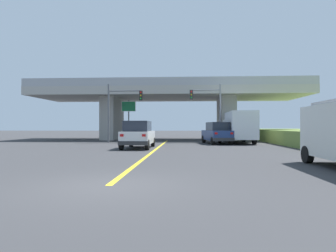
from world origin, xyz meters
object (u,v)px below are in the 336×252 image
at_px(box_truck, 239,127).
at_px(highway_sign, 129,110).
at_px(traffic_signal_farside, 120,105).
at_px(suv_crossing, 217,133).
at_px(suv_lead, 138,135).
at_px(traffic_signal_nearside, 210,105).

height_order(box_truck, highway_sign, highway_sign).
relative_size(traffic_signal_farside, highway_sign, 1.23).
height_order(suv_crossing, traffic_signal_farside, traffic_signal_farside).
xyz_separation_m(suv_lead, traffic_signal_nearside, (6.00, 8.10, 2.77)).
height_order(traffic_signal_nearside, highway_sign, traffic_signal_nearside).
bearing_deg(traffic_signal_farside, suv_lead, -67.59).
height_order(suv_lead, traffic_signal_nearside, traffic_signal_nearside).
xyz_separation_m(suv_lead, box_truck, (8.72, 7.31, 0.58)).
relative_size(suv_lead, suv_crossing, 0.97).
xyz_separation_m(suv_lead, traffic_signal_farside, (-3.04, 7.38, 2.74)).
relative_size(traffic_signal_nearside, traffic_signal_farside, 1.00).
height_order(suv_crossing, box_truck, box_truck).
bearing_deg(suv_crossing, box_truck, 20.07).
distance_m(box_truck, highway_sign, 13.34).
xyz_separation_m(suv_lead, highway_sign, (-3.24, 12.92, 2.52)).
distance_m(traffic_signal_nearside, traffic_signal_farside, 9.07).
bearing_deg(suv_lead, suv_crossing, 43.06).
xyz_separation_m(box_truck, traffic_signal_farside, (-11.76, 0.07, 2.16)).
relative_size(suv_crossing, box_truck, 0.70).
bearing_deg(traffic_signal_farside, suv_crossing, -8.17).
xyz_separation_m(suv_lead, suv_crossing, (6.44, 6.02, -0.00)).
bearing_deg(traffic_signal_farside, box_truck, -0.33).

